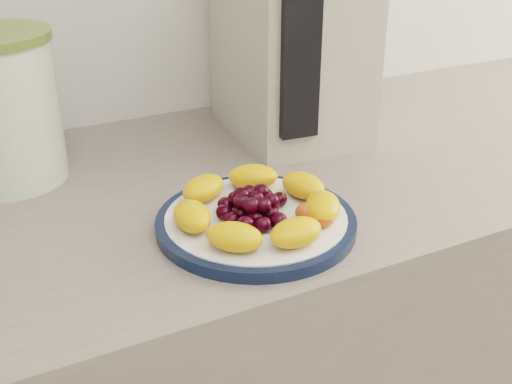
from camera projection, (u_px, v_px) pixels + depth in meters
name	position (u px, v px, depth m)	size (l,w,h in m)	color
plate_rim	(256.00, 223.00, 0.80)	(0.25, 0.25, 0.01)	#101C35
plate_face	(256.00, 222.00, 0.80)	(0.23, 0.23, 0.02)	white
appliance_body	(290.00, 34.00, 1.03)	(0.19, 0.26, 0.33)	#B5AE9B
appliance_panel	(300.00, 54.00, 0.90)	(0.06, 0.02, 0.25)	black
fruit_plate	(260.00, 205.00, 0.78)	(0.21, 0.21, 0.04)	orange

